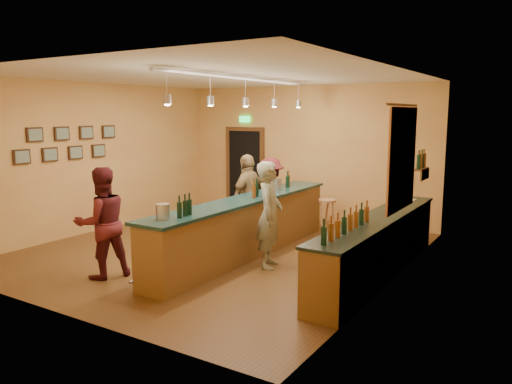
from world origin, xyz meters
The scene contains 18 objects.
floor centered at (0.00, 0.00, 0.00)m, with size 7.00×7.00×0.00m, color #553A18.
ceiling centered at (0.00, 0.00, 3.20)m, with size 6.50×7.00×0.02m, color silver.
wall_back centered at (0.00, 3.50, 1.60)m, with size 6.50×0.02×3.20m, color #C57F49.
wall_front centered at (0.00, -3.50, 1.60)m, with size 6.50×0.02×3.20m, color #C57F49.
wall_left centered at (-3.25, 0.00, 1.60)m, with size 0.02×7.00×3.20m, color #C57F49.
wall_right centered at (3.25, 0.00, 1.60)m, with size 0.02×7.00×3.20m, color #C57F49.
doorway centered at (-1.70, 3.47, 1.13)m, with size 1.15×0.09×2.48m.
tapestry centered at (3.23, 0.40, 1.85)m, with size 0.03×1.40×1.60m, color #AA3322.
bottle_shelf centered at (3.17, 1.90, 1.67)m, with size 0.17×0.55×0.54m.
picture_grid centered at (-3.21, -0.75, 1.95)m, with size 0.06×2.20×0.70m, color #382111, non-canonical shape.
back_counter centered at (2.97, 0.18, 0.49)m, with size 0.60×4.55×1.27m.
tasting_bar centered at (0.59, 0.00, 0.61)m, with size 0.73×5.10×1.38m.
pendant_track centered at (0.59, 0.00, 2.98)m, with size 0.11×4.60×0.50m.
bartender centered at (1.29, -0.35, 0.89)m, with size 0.65×0.43×1.78m, color gray.
customer_a centered at (-0.64, -2.20, 0.87)m, with size 0.85×0.66×1.74m, color #59191E.
customer_b centered at (0.04, 0.94, 0.87)m, with size 1.03×0.43×1.75m, color #997A51.
customer_c centered at (0.04, 1.80, 0.81)m, with size 1.05×0.60×1.62m, color #59191E.
bar_stool centered at (1.19, 2.20, 0.62)m, with size 0.37×0.37×0.76m.
Camera 1 is at (5.39, -7.34, 2.56)m, focal length 35.00 mm.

